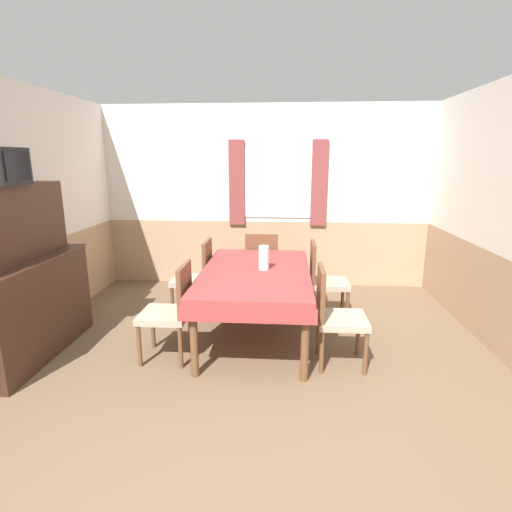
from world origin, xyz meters
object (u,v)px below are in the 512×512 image
object	(u,v)px
chair_head_window	(262,264)
chair_right_far	(324,278)
chair_left_near	(172,309)
tv	(2,166)
chair_left_far	(197,275)
dining_table	(256,279)
vase	(264,258)
sideboard	(26,286)
chair_right_near	(335,313)

from	to	relation	value
chair_head_window	chair_right_far	bearing A→B (deg)	-38.49
chair_left_near	tv	bearing A→B (deg)	96.07
chair_left_far	chair_right_far	bearing A→B (deg)	-90.00
dining_table	chair_left_near	distance (m)	0.94
chair_right_far	vase	xyz separation A→B (m)	(-0.67, -0.51, 0.36)
tv	sideboard	bearing A→B (deg)	98.84
dining_table	tv	distance (m)	2.50
chair_right_near	chair_left_far	bearing A→B (deg)	-126.02
chair_left_near	chair_left_far	xyz separation A→B (m)	(0.00, 1.09, 0.00)
chair_right_near	tv	xyz separation A→B (m)	(-2.85, -0.14, 1.29)
chair_left_far	chair_right_near	size ratio (longest dim) A/B	1.00
dining_table	tv	world-z (taller)	tv
dining_table	chair_right_near	bearing A→B (deg)	-36.02
chair_right_near	tv	bearing A→B (deg)	-87.11
dining_table	chair_right_near	distance (m)	0.94
dining_table	sideboard	world-z (taller)	sideboard
chair_right_near	chair_head_window	xyz separation A→B (m)	(-0.75, 1.69, 0.00)
chair_right_far	dining_table	bearing A→B (deg)	-53.98
chair_left_far	chair_head_window	bearing A→B (deg)	-51.51
chair_right_near	chair_head_window	world-z (taller)	same
chair_right_far	sideboard	xyz separation A→B (m)	(-2.87, -1.12, 0.20)
chair_head_window	chair_right_near	bearing A→B (deg)	-66.03
sideboard	tv	size ratio (longest dim) A/B	4.20
dining_table	sideboard	bearing A→B (deg)	-164.70
dining_table	sideboard	xyz separation A→B (m)	(-2.12, -0.58, 0.06)
tv	vase	distance (m)	2.48
dining_table	chair_left_far	bearing A→B (deg)	143.98
chair_right_far	chair_right_near	distance (m)	1.09
chair_left_near	chair_head_window	distance (m)	1.84
chair_right_far	vase	distance (m)	0.92
sideboard	tv	world-z (taller)	tv
chair_left_far	chair_right_near	xyz separation A→B (m)	(1.50, -1.09, 0.00)
chair_left_near	sideboard	bearing A→B (deg)	91.45
chair_left_near	chair_head_window	world-z (taller)	same
dining_table	chair_right_far	bearing A→B (deg)	36.02
chair_left_near	chair_head_window	bearing A→B (deg)	-23.97
chair_right_far	sideboard	bearing A→B (deg)	-68.59
chair_left_near	chair_head_window	xyz separation A→B (m)	(0.75, 1.69, 0.00)
dining_table	vase	size ratio (longest dim) A/B	7.67
dining_table	chair_head_window	xyz separation A→B (m)	(0.00, 1.14, -0.13)
chair_right_far	tv	world-z (taller)	tv
chair_left_near	vase	world-z (taller)	vase
chair_left_near	sideboard	size ratio (longest dim) A/B	0.56
chair_head_window	tv	bearing A→B (deg)	-138.96
dining_table	chair_right_far	world-z (taller)	chair_right_far
chair_left_near	chair_right_near	world-z (taller)	same
chair_right_far	chair_head_window	xyz separation A→B (m)	(-0.75, 0.60, 0.00)
chair_left_far	vase	bearing A→B (deg)	-121.78
chair_left_near	sideboard	distance (m)	1.38
chair_left_near	sideboard	xyz separation A→B (m)	(-1.37, -0.03, 0.20)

